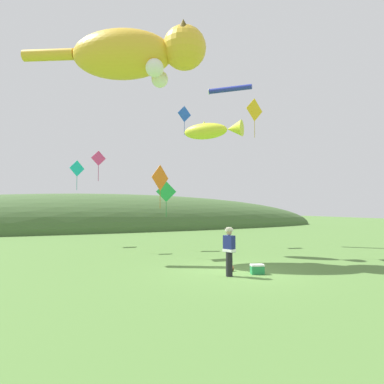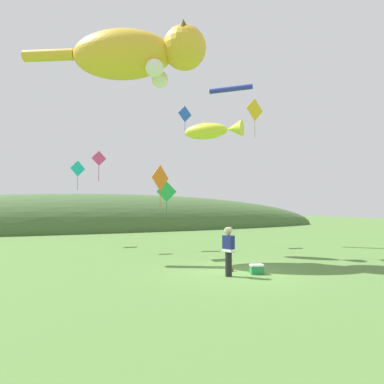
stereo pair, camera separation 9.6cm
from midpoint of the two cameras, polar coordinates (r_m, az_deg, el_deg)
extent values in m
plane|color=#517A38|center=(13.58, 7.18, -13.18)|extent=(120.00, 120.00, 0.00)
ellipsoid|color=#426033|center=(39.32, -14.75, -6.04)|extent=(58.92, 12.59, 7.88)
cylinder|color=black|center=(12.78, 6.01, -11.87)|extent=(0.24, 0.24, 0.88)
cube|color=navy|center=(12.68, 5.99, -8.57)|extent=(0.36, 0.46, 0.60)
cube|color=white|center=(12.71, 6.00, -9.64)|extent=(0.38, 0.48, 0.10)
sphere|color=tan|center=(12.64, 5.98, -6.72)|extent=(0.20, 0.20, 0.20)
cylinder|color=#B2AD99|center=(12.63, 5.98, -6.31)|extent=(0.30, 0.30, 0.09)
cylinder|color=#B2AD99|center=(12.63, 5.98, -6.04)|extent=(0.20, 0.20, 0.07)
cylinder|color=olive|center=(13.82, 6.33, -12.56)|extent=(0.13, 0.16, 0.16)
cylinder|color=brown|center=(13.79, 6.09, -12.58)|extent=(0.02, 0.21, 0.21)
cylinder|color=brown|center=(13.86, 6.56, -12.53)|extent=(0.02, 0.21, 0.21)
cube|color=#268C4C|center=(13.41, 10.61, -12.65)|extent=(0.56, 0.46, 0.30)
cube|color=white|center=(13.37, 10.61, -11.89)|extent=(0.57, 0.47, 0.06)
ellipsoid|color=gold|center=(19.21, -11.65, 21.49)|extent=(5.81, 4.88, 2.45)
ellipsoid|color=white|center=(18.97, -10.90, 20.34)|extent=(3.65, 2.94, 1.35)
sphere|color=gold|center=(18.76, -1.44, 22.87)|extent=(2.21, 2.21, 2.21)
cone|color=#503E10|center=(19.65, -1.24, 24.24)|extent=(1.07, 1.07, 0.74)
cone|color=#503E10|center=(18.58, -1.64, 25.91)|extent=(1.07, 1.07, 0.74)
sphere|color=white|center=(19.11, -5.55, 18.20)|extent=(0.88, 0.88, 0.88)
sphere|color=white|center=(17.75, -6.41, 19.86)|extent=(0.88, 0.88, 0.88)
cylinder|color=gold|center=(20.60, -22.91, 20.29)|extent=(2.64, 1.84, 0.59)
ellipsoid|color=yellow|center=(19.34, 2.10, 10.08)|extent=(2.40, 2.50, 0.89)
cone|color=yellow|center=(18.83, 6.96, 10.44)|extent=(1.21, 1.20, 0.89)
cone|color=yellow|center=(19.45, 1.89, 11.15)|extent=(0.59, 0.59, 0.42)
sphere|color=black|center=(19.92, 0.17, 9.92)|extent=(0.21, 0.21, 0.21)
cylinder|color=#2633A5|center=(25.74, 6.24, 16.68)|extent=(2.46, 2.47, 0.36)
torus|color=white|center=(26.13, 2.76, 16.37)|extent=(0.35, 0.35, 0.44)
cube|color=#19BFBF|center=(24.21, -18.72, 3.75)|extent=(1.01, 0.44, 1.09)
cylinder|color=black|center=(24.22, -18.73, 3.74)|extent=(0.68, 0.30, 0.02)
cube|color=#118585|center=(24.13, -18.75, 1.39)|extent=(0.03, 0.02, 0.90)
cube|color=yellow|center=(19.62, 10.23, 13.33)|extent=(1.25, 0.28, 1.28)
cylinder|color=black|center=(19.63, 10.20, 13.32)|extent=(0.84, 0.19, 0.02)
cube|color=#A98511|center=(19.35, 10.25, 10.22)|extent=(0.03, 0.01, 0.90)
cube|color=orange|center=(17.61, -5.49, 2.38)|extent=(1.16, 0.70, 1.34)
cylinder|color=black|center=(17.62, -5.50, 2.38)|extent=(0.78, 0.48, 0.02)
cube|color=#A95011|center=(17.55, -5.50, -1.27)|extent=(0.03, 0.02, 0.90)
cube|color=#E53F8C|center=(20.81, -15.45, 5.45)|extent=(0.88, 0.17, 0.89)
cylinder|color=black|center=(20.82, -15.45, 5.44)|extent=(0.59, 0.12, 0.02)
cube|color=#A02C62|center=(20.71, -15.47, 3.00)|extent=(0.03, 0.01, 0.90)
cube|color=green|center=(20.50, -4.45, 0.06)|extent=(1.24, 0.14, 1.25)
cylinder|color=black|center=(20.51, -4.46, 0.06)|extent=(0.84, 0.10, 0.02)
cube|color=#1A7C35|center=(20.48, -4.46, -2.94)|extent=(0.03, 0.01, 0.90)
cube|color=blue|center=(24.31, -1.40, 12.87)|extent=(1.12, 0.26, 1.14)
cylinder|color=black|center=(24.32, -1.41, 12.86)|extent=(0.75, 0.18, 0.02)
cube|color=#1A3E97|center=(24.06, -1.40, 10.53)|extent=(0.03, 0.01, 0.90)
camera|label=1|loc=(0.05, -90.16, 0.01)|focal=32.00mm
camera|label=2|loc=(0.05, 89.84, -0.01)|focal=32.00mm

